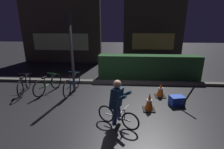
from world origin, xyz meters
TOP-DOWN VIEW (x-y plane):
  - ground_plane at (0.00, 0.00)m, footprint 40.00×40.00m
  - sidewalk_curb at (0.00, 2.20)m, footprint 12.00×0.24m
  - hedge_row at (1.80, 3.10)m, footprint 4.80×0.70m
  - storefront_left at (-3.62, 6.50)m, footprint 5.34×0.54m
  - storefront_right at (2.61, 7.20)m, footprint 4.07×0.54m
  - street_post at (-1.32, 1.20)m, footprint 0.10×0.10m
  - parked_bike_leftmost at (-3.17, 0.95)m, footprint 0.49×1.47m
  - parked_bike_left_mid at (-2.28, 1.04)m, footprint 0.55×1.46m
  - parked_bike_center_left at (-1.36, 1.10)m, footprint 0.46×1.62m
  - traffic_cone_near at (1.38, -0.10)m, footprint 0.36×0.36m
  - traffic_cone_far at (1.94, 0.93)m, footprint 0.36×0.36m
  - blue_crate at (2.33, 0.30)m, footprint 0.50×0.40m
  - cyclist at (0.44, -0.95)m, footprint 1.08×0.66m
  - closed_umbrella at (2.55, 0.05)m, footprint 0.42×0.11m

SIDE VIEW (x-z plane):
  - ground_plane at x=0.00m, z-range 0.00..0.00m
  - sidewalk_curb at x=0.00m, z-range 0.00..0.12m
  - blue_crate at x=2.33m, z-range 0.00..0.30m
  - traffic_cone_far at x=1.94m, z-range -0.01..0.54m
  - traffic_cone_near at x=1.38m, z-range -0.01..0.55m
  - parked_bike_leftmost at x=-3.17m, z-range -0.03..0.67m
  - parked_bike_left_mid at x=-2.28m, z-range -0.03..0.67m
  - parked_bike_center_left at x=-1.36m, z-range -0.03..0.72m
  - closed_umbrella at x=2.55m, z-range 0.00..0.78m
  - hedge_row at x=1.80m, z-range 0.00..1.12m
  - cyclist at x=0.44m, z-range 0.01..1.25m
  - street_post at x=-1.32m, z-range 0.00..2.96m
  - storefront_left at x=-3.62m, z-range -0.01..4.44m
  - storefront_right at x=2.61m, z-range -0.01..5.15m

